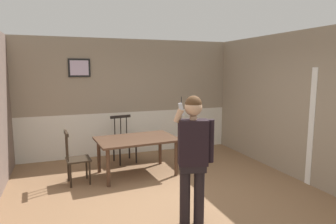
% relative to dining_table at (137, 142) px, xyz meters
% --- Properties ---
extents(ground_plane, '(6.42, 6.42, 0.00)m').
position_rel_dining_table_xyz_m(ground_plane, '(0.21, -1.37, -0.64)').
color(ground_plane, '#846042').
extents(room_back_partition, '(5.26, 0.17, 2.77)m').
position_rel_dining_table_xyz_m(room_back_partition, '(0.21, 1.55, 0.69)').
color(room_back_partition, gray).
rests_on(room_back_partition, ground_plane).
extents(room_right_partition, '(0.13, 5.83, 2.77)m').
position_rel_dining_table_xyz_m(room_right_partition, '(2.84, -1.38, 0.74)').
color(room_right_partition, gray).
rests_on(room_right_partition, ground_plane).
extents(dining_table, '(1.60, 1.11, 0.73)m').
position_rel_dining_table_xyz_m(dining_table, '(0.00, 0.00, 0.00)').
color(dining_table, '#4C3323').
rests_on(dining_table, ground_plane).
extents(chair_near_window, '(0.55, 0.55, 1.03)m').
position_rel_dining_table_xyz_m(chair_near_window, '(-0.07, 0.89, -0.16)').
color(chair_near_window, black).
rests_on(chair_near_window, ground_plane).
extents(chair_by_doorway, '(0.45, 0.45, 0.98)m').
position_rel_dining_table_xyz_m(chair_by_doorway, '(-1.15, -0.09, -0.17)').
color(chair_by_doorway, '#2D2319').
rests_on(chair_by_doorway, ground_plane).
extents(person_figure, '(0.53, 0.30, 1.74)m').
position_rel_dining_table_xyz_m(person_figure, '(0.21, -2.14, 0.36)').
color(person_figure, black).
rests_on(person_figure, ground_plane).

